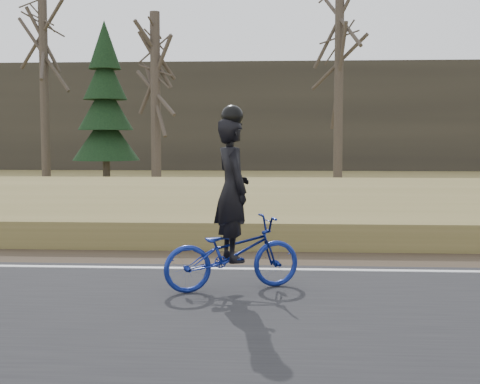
{
  "coord_description": "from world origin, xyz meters",
  "views": [
    {
      "loc": [
        1.55,
        -8.84,
        1.88
      ],
      "look_at": [
        0.99,
        0.5,
        1.1
      ],
      "focal_mm": 50.0,
      "sensor_mm": 36.0,
      "label": 1
    }
  ],
  "objects": [
    {
      "name": "ground",
      "position": [
        0.0,
        0.0,
        0.0
      ],
      "size": [
        120.0,
        120.0,
        0.0
      ],
      "primitive_type": "plane",
      "color": "olive",
      "rests_on": "ground"
    },
    {
      "name": "road",
      "position": [
        0.0,
        -2.5,
        0.03
      ],
      "size": [
        120.0,
        6.0,
        0.06
      ],
      "primitive_type": "cube",
      "color": "black",
      "rests_on": "ground"
    },
    {
      "name": "edge_line",
      "position": [
        0.0,
        0.2,
        0.07
      ],
      "size": [
        120.0,
        0.12,
        0.01
      ],
      "primitive_type": "cube",
      "color": "silver",
      "rests_on": "road"
    },
    {
      "name": "shoulder",
      "position": [
        0.0,
        1.2,
        0.02
      ],
      "size": [
        120.0,
        1.6,
        0.04
      ],
      "primitive_type": "cube",
      "color": "#473A2B",
      "rests_on": "ground"
    },
    {
      "name": "embankment",
      "position": [
        0.0,
        4.2,
        0.22
      ],
      "size": [
        120.0,
        5.0,
        0.44
      ],
      "primitive_type": "cube",
      "color": "olive",
      "rests_on": "ground"
    },
    {
      "name": "ballast",
      "position": [
        0.0,
        8.0,
        0.23
      ],
      "size": [
        120.0,
        3.0,
        0.45
      ],
      "primitive_type": "cube",
      "color": "slate",
      "rests_on": "ground"
    },
    {
      "name": "railroad",
      "position": [
        0.0,
        8.0,
        0.53
      ],
      "size": [
        120.0,
        2.4,
        0.29
      ],
      "color": "black",
      "rests_on": "ballast"
    },
    {
      "name": "treeline_backdrop",
      "position": [
        0.0,
        30.0,
        3.0
      ],
      "size": [
        120.0,
        4.0,
        6.0
      ],
      "primitive_type": "cube",
      "color": "#383328",
      "rests_on": "ground"
    },
    {
      "name": "cyclist",
      "position": [
        0.99,
        -1.03,
        0.77
      ],
      "size": [
        1.76,
        1.16,
        2.19
      ],
      "rotation": [
        0.0,
        0.0,
        1.95
      ],
      "color": "navy",
      "rests_on": "road"
    },
    {
      "name": "bare_tree_left",
      "position": [
        -8.04,
        18.02,
        3.88
      ],
      "size": [
        0.36,
        0.36,
        7.75
      ],
      "primitive_type": "cylinder",
      "color": "#4C4338",
      "rests_on": "ground"
    },
    {
      "name": "bare_tree_near_left",
      "position": [
        -2.92,
        15.07,
        3.15
      ],
      "size": [
        0.36,
        0.36,
        6.31
      ],
      "primitive_type": "cylinder",
      "color": "#4C4338",
      "rests_on": "ground"
    },
    {
      "name": "bare_tree_center",
      "position": [
        3.81,
        17.44,
        4.26
      ],
      "size": [
        0.36,
        0.36,
        8.51
      ],
      "primitive_type": "cylinder",
      "color": "#4C4338",
      "rests_on": "ground"
    },
    {
      "name": "conifer",
      "position": [
        -5.23,
        16.89,
        3.0
      ],
      "size": [
        2.6,
        2.6,
        6.35
      ],
      "color": "#4C4338",
      "rests_on": "ground"
    }
  ]
}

